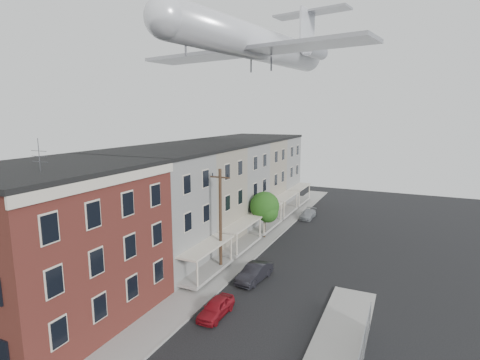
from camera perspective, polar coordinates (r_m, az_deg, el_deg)
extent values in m
cube|color=gray|center=(38.29, 1.41, -10.46)|extent=(3.00, 62.00, 0.12)
cube|color=gray|center=(37.78, 3.47, -10.75)|extent=(0.15, 62.00, 0.14)
cube|color=#381A12|center=(27.36, -26.44, -9.04)|extent=(10.00, 12.00, 10.00)
cube|color=black|center=(26.24, -27.30, 1.69)|extent=(10.30, 12.30, 0.30)
cube|color=beige|center=(22.56, -19.16, -0.09)|extent=(0.16, 12.20, 0.60)
cylinder|color=#515156|center=(23.34, -28.27, 3.19)|extent=(0.04, 0.04, 2.00)
cube|color=slate|center=(33.81, -13.90, -4.75)|extent=(10.00, 7.00, 10.00)
cube|color=black|center=(32.91, -14.27, 3.96)|extent=(10.25, 7.00, 0.30)
cube|color=gray|center=(32.11, -5.01, -13.70)|extent=(1.80, 6.40, 0.25)
cube|color=beige|center=(31.29, -5.07, -10.01)|extent=(1.90, 6.50, 0.15)
cube|color=slate|center=(39.37, -7.59, -2.47)|extent=(10.00, 7.00, 10.00)
cube|color=black|center=(38.59, -7.77, 5.02)|extent=(10.25, 7.00, 0.30)
cube|color=gray|center=(37.91, 0.27, -9.88)|extent=(1.80, 6.40, 0.25)
cube|color=beige|center=(37.22, 0.27, -6.69)|extent=(1.90, 6.50, 0.15)
cube|color=slate|center=(45.32, -2.91, -0.75)|extent=(10.00, 7.00, 10.00)
cube|color=black|center=(44.65, -2.96, 5.76)|extent=(10.25, 7.00, 0.30)
cube|color=gray|center=(44.07, 4.03, -7.04)|extent=(1.80, 6.40, 0.25)
cube|color=beige|center=(43.47, 4.07, -4.26)|extent=(1.90, 6.50, 0.15)
cube|color=slate|center=(51.54, 0.67, 0.57)|extent=(10.00, 7.00, 10.00)
cube|color=black|center=(50.96, 0.68, 6.29)|extent=(10.25, 7.00, 0.30)
cube|color=gray|center=(50.44, 6.82, -4.89)|extent=(1.80, 6.40, 0.25)
cube|color=beige|center=(49.92, 6.88, -2.44)|extent=(1.90, 6.50, 0.15)
cube|color=slate|center=(57.94, 3.47, 1.60)|extent=(10.00, 7.00, 10.00)
cube|color=black|center=(57.42, 3.52, 6.69)|extent=(10.25, 7.00, 0.30)
cube|color=gray|center=(56.96, 8.97, -3.21)|extent=(1.80, 6.40, 0.25)
cube|color=beige|center=(56.51, 9.03, -1.04)|extent=(1.90, 6.50, 0.15)
cylinder|color=gray|center=(23.65, 18.46, -22.43)|extent=(0.06, 0.06, 1.90)
cylinder|color=gray|center=(26.24, 19.22, -19.01)|extent=(0.06, 0.06, 1.90)
cylinder|color=black|center=(31.77, -2.99, -6.35)|extent=(0.26, 0.26, 9.00)
cube|color=black|center=(30.92, -3.06, 0.42)|extent=(1.80, 0.12, 0.12)
cylinder|color=black|center=(31.21, -4.20, 0.87)|extent=(0.08, 0.08, 0.25)
cylinder|color=black|center=(30.57, -1.90, 0.70)|extent=(0.08, 0.08, 0.25)
cylinder|color=black|center=(41.40, 3.73, -7.22)|extent=(0.24, 0.24, 2.40)
sphere|color=#1A3E10|center=(40.76, 3.77, -4.00)|extent=(3.20, 3.20, 3.20)
sphere|color=#1A3E10|center=(40.46, 4.28, -4.93)|extent=(2.24, 2.24, 2.24)
imported|color=maroon|center=(26.64, -3.68, -18.83)|extent=(1.46, 3.52, 1.19)
imported|color=black|center=(31.45, 2.22, -13.94)|extent=(1.93, 4.27, 1.36)
imported|color=gray|center=(49.85, 10.30, -5.15)|extent=(1.63, 3.86, 1.11)
cylinder|color=silver|center=(37.25, 2.42, 20.09)|extent=(7.21, 23.09, 3.06)
sphere|color=silver|center=(28.49, -11.23, 23.09)|extent=(3.06, 3.06, 3.06)
cone|color=silver|center=(47.17, 10.33, 17.80)|extent=(3.53, 3.38, 3.06)
cube|color=#939399|center=(35.91, 1.10, 18.94)|extent=(23.27, 8.15, 0.33)
cylinder|color=#939399|center=(45.30, 5.69, 18.48)|extent=(2.20, 4.04, 1.53)
cylinder|color=#939399|center=(43.25, 11.28, 18.76)|extent=(2.20, 4.04, 1.53)
cube|color=silver|center=(47.20, 10.18, 21.10)|extent=(0.90, 3.61, 5.35)
cube|color=#939399|center=(48.58, 10.79, 23.75)|extent=(9.37, 4.11, 0.24)
cylinder|color=#515156|center=(29.49, -8.28, 19.30)|extent=(0.15, 0.15, 1.15)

